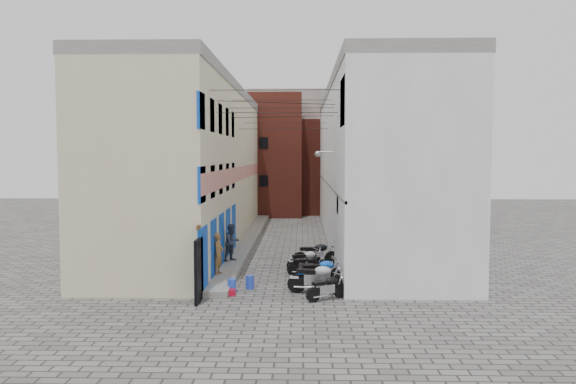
# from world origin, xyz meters

# --- Properties ---
(ground) EXTENTS (90.00, 90.00, 0.00)m
(ground) POSITION_xyz_m (0.00, 0.00, 0.00)
(ground) COLOR #514F4D
(ground) RESTS_ON ground
(plinth) EXTENTS (0.90, 26.00, 0.25)m
(plinth) POSITION_xyz_m (-2.05, 13.00, 0.12)
(plinth) COLOR slate
(plinth) RESTS_ON ground
(building_left) EXTENTS (5.10, 27.00, 9.00)m
(building_left) POSITION_xyz_m (-4.98, 12.95, 4.50)
(building_left) COLOR beige
(building_left) RESTS_ON ground
(building_right) EXTENTS (5.94, 26.00, 9.00)m
(building_right) POSITION_xyz_m (5.00, 13.00, 4.51)
(building_right) COLOR silver
(building_right) RESTS_ON ground
(building_far_brick_left) EXTENTS (6.00, 6.00, 10.00)m
(building_far_brick_left) POSITION_xyz_m (-2.00, 28.00, 5.00)
(building_far_brick_left) COLOR maroon
(building_far_brick_left) RESTS_ON ground
(building_far_brick_right) EXTENTS (5.00, 6.00, 8.00)m
(building_far_brick_right) POSITION_xyz_m (3.00, 30.00, 4.00)
(building_far_brick_right) COLOR maroon
(building_far_brick_right) RESTS_ON ground
(building_far_concrete) EXTENTS (8.00, 5.00, 11.00)m
(building_far_concrete) POSITION_xyz_m (0.00, 34.00, 5.50)
(building_far_concrete) COLOR slate
(building_far_concrete) RESTS_ON ground
(far_shopfront) EXTENTS (2.00, 0.30, 2.40)m
(far_shopfront) POSITION_xyz_m (0.00, 25.20, 1.20)
(far_shopfront) COLOR black
(far_shopfront) RESTS_ON ground
(overhead_wires) EXTENTS (5.80, 13.02, 1.32)m
(overhead_wires) POSITION_xyz_m (0.00, 7.64, 7.12)
(overhead_wires) COLOR black
(overhead_wires) RESTS_ON ground
(motorcycle_a) EXTENTS (1.71, 1.33, 0.97)m
(motorcycle_a) POSITION_xyz_m (1.90, -0.06, 0.49)
(motorcycle_a) COLOR black
(motorcycle_a) RESTS_ON ground
(motorcycle_b) EXTENTS (2.21, 0.91, 1.24)m
(motorcycle_b) POSITION_xyz_m (1.56, 0.87, 0.62)
(motorcycle_b) COLOR #B4B5B9
(motorcycle_b) RESTS_ON ground
(motorcycle_c) EXTENTS (2.20, 1.14, 1.22)m
(motorcycle_c) POSITION_xyz_m (1.75, 1.94, 0.61)
(motorcycle_c) COLOR blue
(motorcycle_c) RESTS_ON ground
(motorcycle_d) EXTENTS (1.76, 1.09, 0.97)m
(motorcycle_d) POSITION_xyz_m (1.90, 2.82, 0.49)
(motorcycle_d) COLOR #B90D0D
(motorcycle_d) RESTS_ON ground
(motorcycle_e) EXTENTS (1.73, 0.73, 0.97)m
(motorcycle_e) POSITION_xyz_m (1.23, 3.89, 0.48)
(motorcycle_e) COLOR black
(motorcycle_e) RESTS_ON ground
(motorcycle_f) EXTENTS (1.87, 1.27, 1.04)m
(motorcycle_f) POSITION_xyz_m (1.20, 4.87, 0.52)
(motorcycle_f) COLOR #BBBBC0
(motorcycle_f) RESTS_ON ground
(motorcycle_g) EXTENTS (2.23, 1.05, 1.24)m
(motorcycle_g) POSITION_xyz_m (1.66, 5.88, 0.62)
(motorcycle_g) COLOR black
(motorcycle_g) RESTS_ON ground
(person_a) EXTENTS (0.51, 0.67, 1.67)m
(person_a) POSITION_xyz_m (-2.35, 2.96, 1.09)
(person_a) COLOR olive
(person_a) RESTS_ON plinth
(person_b) EXTENTS (1.01, 1.03, 1.68)m
(person_b) POSITION_xyz_m (-2.15, 5.83, 1.09)
(person_b) COLOR #364052
(person_b) RESTS_ON plinth
(water_jug_near) EXTENTS (0.34, 0.34, 0.50)m
(water_jug_near) POSITION_xyz_m (-1.55, 0.91, 0.25)
(water_jug_near) COLOR blue
(water_jug_near) RESTS_ON ground
(water_jug_far) EXTENTS (0.38, 0.38, 0.50)m
(water_jug_far) POSITION_xyz_m (-0.95, 1.55, 0.25)
(water_jug_far) COLOR blue
(water_jug_far) RESTS_ON ground
(red_crate) EXTENTS (0.40, 0.33, 0.22)m
(red_crate) POSITION_xyz_m (-1.55, 0.50, 0.11)
(red_crate) COLOR #B70D25
(red_crate) RESTS_ON ground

